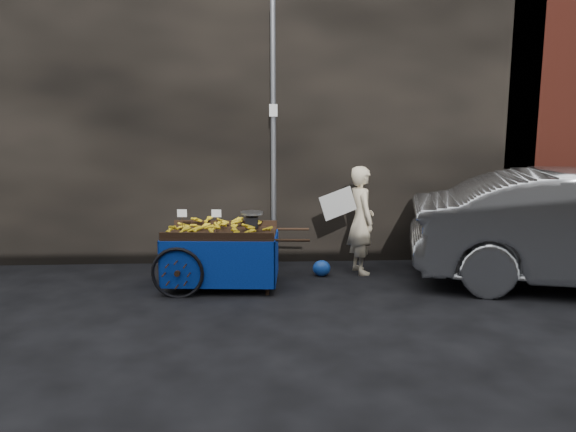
{
  "coord_description": "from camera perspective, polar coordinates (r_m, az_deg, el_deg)",
  "views": [
    {
      "loc": [
        0.07,
        -7.18,
        2.3
      ],
      "look_at": [
        0.48,
        0.5,
        0.94
      ],
      "focal_mm": 35.0,
      "sensor_mm": 36.0,
      "label": 1
    }
  ],
  "objects": [
    {
      "name": "ground",
      "position": [
        7.54,
        -3.46,
        -7.78
      ],
      "size": [
        80.0,
        80.0,
        0.0
      ],
      "primitive_type": "plane",
      "color": "black",
      "rests_on": "ground"
    },
    {
      "name": "street_pole",
      "position": [
        8.49,
        -1.5,
        8.02
      ],
      "size": [
        0.12,
        0.1,
        4.0
      ],
      "color": "slate",
      "rests_on": "ground"
    },
    {
      "name": "building_wall",
      "position": [
        9.79,
        -1.17,
        11.17
      ],
      "size": [
        13.5,
        2.0,
        5.0
      ],
      "color": "black",
      "rests_on": "ground"
    },
    {
      "name": "vendor",
      "position": [
        8.36,
        7.42,
        -0.41
      ],
      "size": [
        0.91,
        0.65,
        1.6
      ],
      "rotation": [
        0.0,
        0.0,
        1.78
      ],
      "color": "beige",
      "rests_on": "ground"
    },
    {
      "name": "banana_cart",
      "position": [
        7.68,
        -7.13,
        -2.19
      ],
      "size": [
        2.11,
        1.12,
        1.11
      ],
      "rotation": [
        0.0,
        0.0,
        -0.08
      ],
      "color": "black",
      "rests_on": "ground"
    },
    {
      "name": "plastic_bag",
      "position": [
        8.27,
        3.43,
        -5.32
      ],
      "size": [
        0.26,
        0.21,
        0.24
      ],
      "primitive_type": "ellipsoid",
      "color": "#1644AB",
      "rests_on": "ground"
    }
  ]
}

